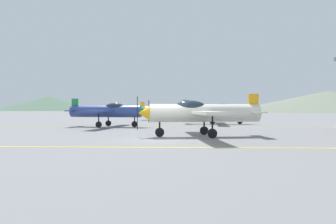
% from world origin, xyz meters
% --- Properties ---
extents(ground_plane, '(400.00, 400.00, 0.00)m').
position_xyz_m(ground_plane, '(0.00, 0.00, 0.00)').
color(ground_plane, slate).
extents(apron_line_near, '(80.00, 0.16, 0.01)m').
position_xyz_m(apron_line_near, '(0.00, -3.28, 0.01)').
color(apron_line_near, yellow).
rests_on(apron_line_near, ground_plane).
extents(apron_line_far, '(80.00, 0.16, 0.01)m').
position_xyz_m(apron_line_far, '(0.00, 8.99, 0.01)').
color(apron_line_far, yellow).
rests_on(apron_line_far, ground_plane).
extents(airplane_near, '(7.03, 8.07, 2.41)m').
position_xyz_m(airplane_near, '(1.97, 1.43, 1.36)').
color(airplane_near, silver).
rests_on(airplane_near, ground_plane).
extents(airplane_mid, '(7.04, 8.06, 2.41)m').
position_xyz_m(airplane_mid, '(-5.11, 9.51, 1.36)').
color(airplane_mid, '#33478C').
rests_on(airplane_mid, ground_plane).
extents(airplane_far, '(7.01, 8.06, 2.41)m').
position_xyz_m(airplane_far, '(4.61, 14.46, 1.36)').
color(airplane_far, silver).
rests_on(airplane_far, ground_plane).
extents(airplane_back, '(7.04, 8.06, 2.41)m').
position_xyz_m(airplane_back, '(-0.87, 22.87, 1.36)').
color(airplane_back, white).
rests_on(airplane_back, ground_plane).
extents(hill_left, '(66.12, 66.12, 8.47)m').
position_xyz_m(hill_left, '(-76.23, 158.01, 4.23)').
color(hill_left, '#4C6651').
rests_on(hill_left, ground_plane).
extents(hill_centerleft, '(85.46, 85.46, 8.72)m').
position_xyz_m(hill_centerleft, '(64.04, 110.99, 4.36)').
color(hill_centerleft, slate).
rests_on(hill_centerleft, ground_plane).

